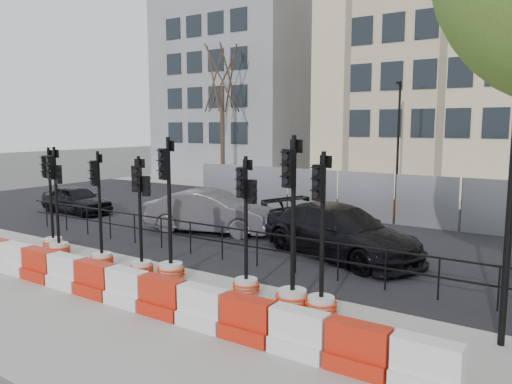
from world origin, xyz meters
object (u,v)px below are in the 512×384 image
Objects in this scene: traffic_signal_h at (321,283)px; car_a at (76,200)px; traffic_signal_d at (141,248)px; car_c at (340,232)px; traffic_signal_a at (52,229)px.

car_a is at bearing 179.97° from traffic_signal_h.
traffic_signal_d reaches higher than car_c.
car_a is 0.65× the size of car_c.
car_a is at bearing 107.91° from car_c.
traffic_signal_a is at bearing -163.19° from traffic_signal_h.
traffic_signal_h is 14.97m from car_a.
traffic_signal_a is 6.60m from car_a.
traffic_signal_h is 0.59× the size of car_c.
traffic_signal_h is 0.91× the size of car_a.
traffic_signal_d is 5.06m from traffic_signal_h.
traffic_signal_a reaches higher than car_c.
traffic_signal_h is at bearing -17.85° from traffic_signal_d.
traffic_signal_d is 0.84× the size of car_a.
traffic_signal_a is 9.36m from traffic_signal_h.
car_a is at bearing 133.35° from traffic_signal_d.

